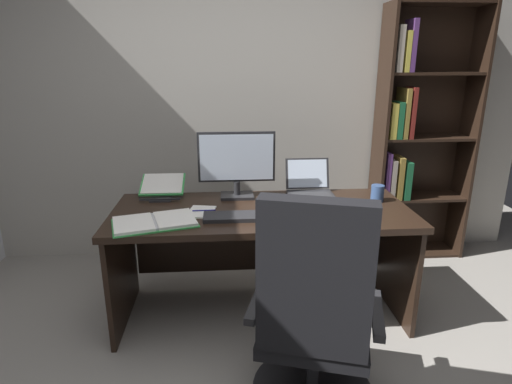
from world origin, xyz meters
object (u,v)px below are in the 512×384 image
laptop (310,188)px  notepad (201,212)px  desk (261,233)px  office_chair (314,326)px  open_binder (155,222)px  computer_mouse (290,214)px  pen (204,210)px  bookshelf (414,140)px  keyboard (239,217)px  reading_stand_with_book (162,186)px  monitor (237,164)px  coffee_mug (377,193)px

laptop → notepad: size_ratio=1.45×
desk → office_chair: 0.95m
desk → open_binder: 0.72m
computer_mouse → pen: (-0.51, 0.12, -0.01)m
bookshelf → keyboard: (-1.46, -1.00, -0.25)m
keyboard → computer_mouse: size_ratio=4.04×
notepad → pen: pen is taller
bookshelf → notepad: bearing=-152.5°
bookshelf → desk: bearing=-149.9°
notepad → pen: size_ratio=1.50×
bookshelf → pen: size_ratio=14.58×
bookshelf → laptop: bearing=-148.9°
laptop → open_binder: (-0.98, -0.47, -0.04)m
bookshelf → reading_stand_with_book: (-1.97, -0.52, -0.20)m
monitor → notepad: size_ratio=2.44×
keyboard → notepad: size_ratio=2.00×
office_chair → coffee_mug: bearing=74.0°
pen → coffee_mug: size_ratio=1.28×
bookshelf → office_chair: size_ratio=1.84×
desk → reading_stand_with_book: reading_stand_with_book is taller
reading_stand_with_book → notepad: reading_stand_with_book is taller
open_binder → laptop: bearing=9.9°
bookshelf → open_binder: size_ratio=3.91×
keyboard → open_binder: (-0.48, -0.05, -0.00)m
monitor → laptop: 0.53m
bookshelf → coffee_mug: size_ratio=18.71×
laptop → open_binder: 1.09m
desk → open_binder: size_ratio=3.55×
reading_stand_with_book → open_binder: size_ratio=0.57×
coffee_mug → desk: bearing=-178.7°
laptop → coffee_mug: bearing=-21.7°
office_chair → open_binder: 1.06m
open_binder → pen: size_ratio=3.73×
office_chair → reading_stand_with_book: bearing=141.3°
bookshelf → pen: 1.91m
laptop → reading_stand_with_book: size_ratio=1.03×
desk → monitor: size_ratio=3.62×
laptop → pen: 0.77m
laptop → keyboard: laptop is taller
pen → notepad: bearing=180.0°
office_chair → computer_mouse: 0.75m
office_chair → keyboard: (-0.31, 0.69, 0.28)m
laptop → coffee_mug: 0.45m
laptop → reading_stand_with_book: laptop is taller
monitor → open_binder: (-0.48, -0.46, -0.22)m
keyboard → notepad: (-0.23, 0.12, -0.01)m
desk → monitor: (-0.15, 0.18, 0.42)m
bookshelf → open_binder: bookshelf is taller
reading_stand_with_book → computer_mouse: bearing=-31.0°
keyboard → reading_stand_with_book: bearing=136.3°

